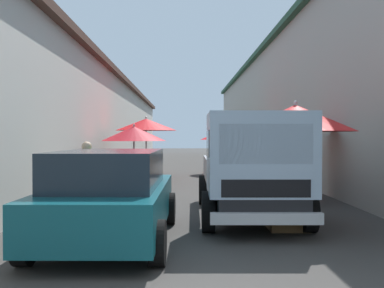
{
  "coord_description": "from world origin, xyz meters",
  "views": [
    {
      "loc": [
        -3.1,
        0.44,
        1.67
      ],
      "look_at": [
        11.59,
        0.16,
        1.42
      ],
      "focal_mm": 39.99,
      "sensor_mm": 36.0,
      "label": 1
    }
  ],
  "objects": [
    {
      "name": "parked_scooter",
      "position": [
        15.66,
        1.88,
        0.45
      ],
      "size": [
        1.69,
        0.32,
        1.14
      ],
      "color": "black",
      "rests_on": "ground"
    },
    {
      "name": "fruit_stall_mid_lane",
      "position": [
        16.12,
        -1.35,
        1.55
      ],
      "size": [
        2.21,
        2.21,
        2.08
      ],
      "color": "#9E9EA3",
      "rests_on": "ground"
    },
    {
      "name": "ground",
      "position": [
        13.5,
        0.0,
        0.0
      ],
      "size": [
        90.0,
        90.0,
        0.0
      ],
      "primitive_type": "plane",
      "color": "#3D3A38"
    },
    {
      "name": "fruit_stall_near_right",
      "position": [
        8.37,
        -2.55,
        1.6
      ],
      "size": [
        2.17,
        2.17,
        2.19
      ],
      "color": "#9E9EA3",
      "rests_on": "ground"
    },
    {
      "name": "building_right_concrete",
      "position": [
        15.75,
        -7.13,
        3.15
      ],
      "size": [
        49.8,
        7.5,
        6.29
      ],
      "color": "#A39E93",
      "rests_on": "ground"
    },
    {
      "name": "building_left_whitewash",
      "position": [
        15.75,
        7.13,
        2.38
      ],
      "size": [
        49.8,
        7.5,
        4.74
      ],
      "color": "beige",
      "rests_on": "ground"
    },
    {
      "name": "delivery_truck",
      "position": [
        4.98,
        -0.87,
        1.04
      ],
      "size": [
        4.95,
        2.04,
        2.08
      ],
      "color": "black",
      "rests_on": "ground"
    },
    {
      "name": "fruit_stall_far_left",
      "position": [
        4.7,
        -1.57,
        1.73
      ],
      "size": [
        2.19,
        2.19,
        2.33
      ],
      "color": "#9E9EA3",
      "rests_on": "ground"
    },
    {
      "name": "vendor_by_crates",
      "position": [
        6.12,
        2.53,
        0.9
      ],
      "size": [
        0.34,
        0.6,
        1.57
      ],
      "color": "#665B4C",
      "rests_on": "ground"
    },
    {
      "name": "fruit_stall_far_right",
      "position": [
        11.26,
        2.08,
        1.5
      ],
      "size": [
        2.16,
        2.16,
        2.09
      ],
      "color": "#9E9EA3",
      "rests_on": "ground"
    },
    {
      "name": "fruit_stall_near_left",
      "position": [
        14.02,
        1.98,
        1.9
      ],
      "size": [
        2.45,
        2.45,
        2.47
      ],
      "color": "#9E9EA3",
      "rests_on": "ground"
    },
    {
      "name": "hatchback_car",
      "position": [
        3.7,
        1.61,
        0.74
      ],
      "size": [
        3.95,
        2.0,
        1.45
      ],
      "color": "#0F4C56",
      "rests_on": "ground"
    }
  ]
}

